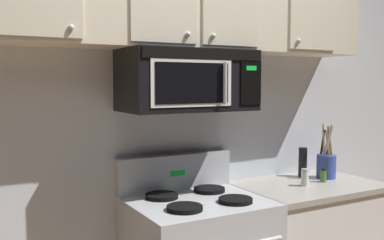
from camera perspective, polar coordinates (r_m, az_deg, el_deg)
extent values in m
cube|color=silver|center=(2.81, -2.97, 0.45)|extent=(5.20, 0.10, 2.70)
cube|color=#B7BABF|center=(2.78, -2.16, -6.67)|extent=(0.76, 0.07, 0.22)
cube|color=#19D83F|center=(2.75, -1.82, -6.80)|extent=(0.10, 0.00, 0.04)
cylinder|color=black|center=(2.36, -0.94, -11.18)|extent=(0.19, 0.19, 0.02)
cylinder|color=black|center=(2.53, 5.58, -10.16)|extent=(0.19, 0.19, 0.02)
cylinder|color=black|center=(2.61, -3.88, -9.67)|extent=(0.19, 0.19, 0.02)
cylinder|color=black|center=(2.75, 2.23, -8.88)|extent=(0.19, 0.19, 0.02)
cube|color=black|center=(2.58, -0.59, 5.07)|extent=(0.76, 0.39, 0.35)
cube|color=black|center=(2.41, 1.68, 8.41)|extent=(0.73, 0.01, 0.06)
cube|color=white|center=(2.37, 0.09, 4.73)|extent=(0.49, 0.01, 0.25)
cube|color=black|center=(2.37, 0.11, 4.73)|extent=(0.44, 0.01, 0.22)
cube|color=black|center=(2.58, 7.53, 4.70)|extent=(0.14, 0.01, 0.25)
cube|color=#19D83F|center=(2.58, 7.62, 6.59)|extent=(0.07, 0.00, 0.03)
cylinder|color=#B7BABF|center=(2.45, 4.26, 4.72)|extent=(0.02, 0.02, 0.23)
cube|color=beige|center=(2.65, -0.92, 14.85)|extent=(2.50, 0.33, 0.55)
sphere|color=#B7BABF|center=(2.20, -15.18, 11.36)|extent=(0.03, 0.03, 0.03)
sphere|color=#B7BABF|center=(2.42, -0.52, 10.90)|extent=(0.03, 0.03, 0.03)
cube|color=beige|center=(2.61, 5.13, 14.98)|extent=(0.38, 0.01, 0.51)
sphere|color=#B7BABF|center=(2.50, 2.76, 10.70)|extent=(0.03, 0.03, 0.03)
cube|color=beige|center=(3.00, 15.27, 13.51)|extent=(0.38, 0.01, 0.51)
sphere|color=#B7BABF|center=(2.87, 13.49, 9.81)|extent=(0.03, 0.03, 0.03)
cube|color=#9E998E|center=(3.06, 14.58, -8.18)|extent=(0.93, 0.65, 0.03)
cylinder|color=#384C9E|center=(3.25, 16.77, -5.71)|extent=(0.13, 0.13, 0.16)
cylinder|color=black|center=(3.26, 17.02, -3.00)|extent=(0.03, 0.06, 0.29)
cylinder|color=black|center=(3.24, 16.27, -3.36)|extent=(0.02, 0.05, 0.25)
cylinder|color=tan|center=(3.21, 16.47, -3.09)|extent=(0.04, 0.06, 0.29)
cylinder|color=olive|center=(3.22, 17.25, -3.20)|extent=(0.05, 0.03, 0.28)
cylinder|color=#A87A47|center=(3.20, 17.00, -3.48)|extent=(0.03, 0.04, 0.25)
cylinder|color=#BCBCC1|center=(3.19, 16.86, -3.14)|extent=(0.03, 0.09, 0.29)
cylinder|color=white|center=(2.98, 14.23, -7.28)|extent=(0.05, 0.05, 0.10)
cylinder|color=#B7BABF|center=(2.97, 14.25, -6.23)|extent=(0.05, 0.05, 0.02)
cylinder|color=black|center=(3.25, 13.97, -5.24)|extent=(0.06, 0.06, 0.21)
cylinder|color=#4C7F33|center=(3.12, 16.43, -6.90)|extent=(0.04, 0.04, 0.08)
cylinder|color=black|center=(3.12, 16.45, -6.05)|extent=(0.04, 0.04, 0.02)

